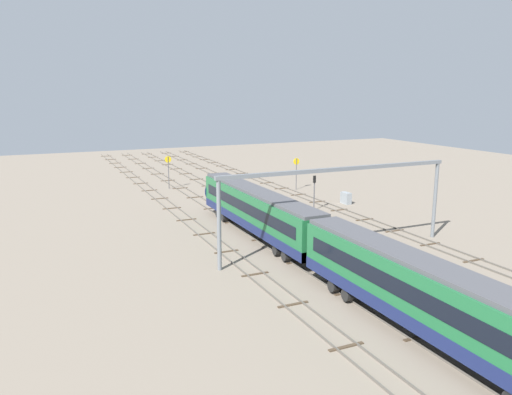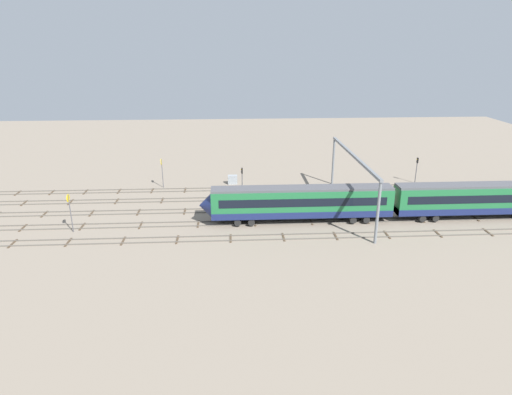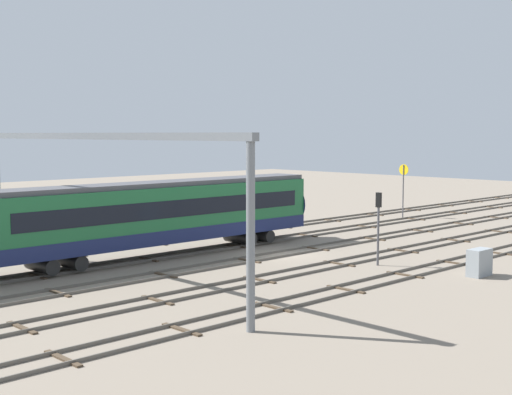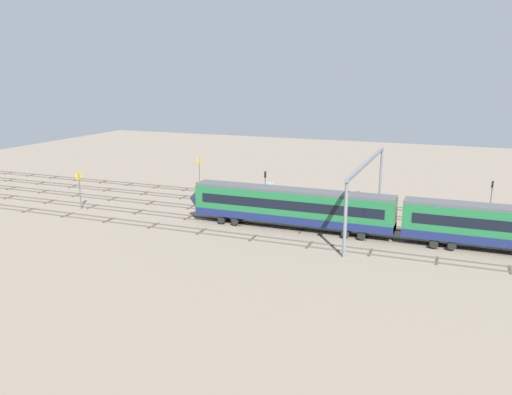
# 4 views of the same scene
# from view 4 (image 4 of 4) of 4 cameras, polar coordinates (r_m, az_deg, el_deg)

# --- Properties ---
(ground_plane) EXTENTS (160.47, 160.47, 0.00)m
(ground_plane) POSITION_cam_4_polar(r_m,az_deg,el_deg) (67.98, 0.13, -1.87)
(ground_plane) COLOR gray
(track_near_foreground) EXTENTS (144.47, 2.40, 0.16)m
(track_near_foreground) POSITION_cam_4_polar(r_m,az_deg,el_deg) (76.72, 2.77, -0.04)
(track_near_foreground) COLOR #59544C
(track_near_foreground) RESTS_ON ground
(track_second_near) EXTENTS (144.47, 2.40, 0.16)m
(track_second_near) POSITION_cam_4_polar(r_m,az_deg,el_deg) (72.31, 1.53, -0.87)
(track_second_near) COLOR #59544C
(track_second_near) RESTS_ON ground
(track_middle) EXTENTS (144.47, 2.40, 0.16)m
(track_middle) POSITION_cam_4_polar(r_m,az_deg,el_deg) (67.96, 0.13, -1.81)
(track_middle) COLOR #59544C
(track_middle) RESTS_ON ground
(track_with_train) EXTENTS (144.47, 2.40, 0.16)m
(track_with_train) POSITION_cam_4_polar(r_m,az_deg,el_deg) (63.68, -1.46, -2.88)
(track_with_train) COLOR #59544C
(track_with_train) RESTS_ON ground
(track_far_background) EXTENTS (144.47, 2.40, 0.16)m
(track_far_background) POSITION_cam_4_polar(r_m,az_deg,el_deg) (59.48, -3.28, -4.10)
(track_far_background) COLOR #59544C
(track_far_background) RESTS_ON ground
(overhead_gantry) EXTENTS (0.40, 24.21, 8.09)m
(overhead_gantry) POSITION_cam_4_polar(r_m,az_deg,el_deg) (62.78, 12.20, 2.53)
(overhead_gantry) COLOR slate
(overhead_gantry) RESTS_ON ground
(speed_sign_near_foreground) EXTENTS (0.14, 1.04, 4.92)m
(speed_sign_near_foreground) POSITION_cam_4_polar(r_m,az_deg,el_deg) (83.26, -6.31, 3.25)
(speed_sign_near_foreground) COLOR #4C4C51
(speed_sign_near_foreground) RESTS_ON ground
(speed_sign_mid_trackside) EXTENTS (0.14, 1.02, 5.11)m
(speed_sign_mid_trackside) POSITION_cam_4_polar(r_m,az_deg,el_deg) (73.76, -18.98, 1.33)
(speed_sign_mid_trackside) COLOR #4C4C51
(speed_sign_mid_trackside) RESTS_ON ground
(signal_light_trackside_approach) EXTENTS (0.31, 0.32, 4.48)m
(signal_light_trackside_approach) POSITION_cam_4_polar(r_m,az_deg,el_deg) (73.86, 1.02, 1.72)
(signal_light_trackside_approach) COLOR #4C4C51
(signal_light_trackside_approach) RESTS_ON ground
(signal_light_trackside_departure) EXTENTS (0.31, 0.32, 4.47)m
(signal_light_trackside_departure) POSITION_cam_4_polar(r_m,az_deg,el_deg) (74.10, 24.63, 0.50)
(signal_light_trackside_departure) COLOR #4C4C51
(signal_light_trackside_departure) RESTS_ON ground
(relay_cabinet) EXTENTS (1.61, 0.81, 1.55)m
(relay_cabinet) POSITION_cam_4_polar(r_m,az_deg,el_deg) (80.24, 1.52, 1.10)
(relay_cabinet) COLOR gray
(relay_cabinet) RESTS_ON ground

